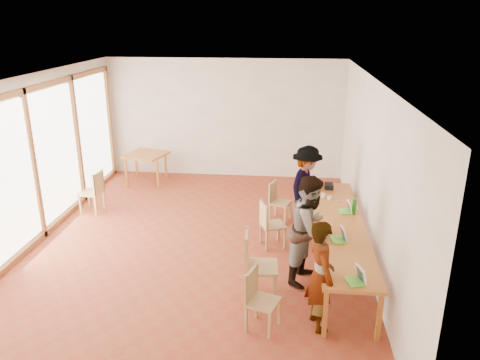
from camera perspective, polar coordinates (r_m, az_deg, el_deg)
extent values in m
plane|color=brown|center=(8.73, -5.32, -7.74)|extent=(8.00, 8.00, 0.00)
cube|color=white|center=(11.98, -1.88, 7.47)|extent=(6.00, 0.10, 3.00)
cube|color=white|center=(4.66, -15.56, -13.41)|extent=(6.00, 0.10, 3.00)
cube|color=white|center=(8.12, 15.58, 0.96)|extent=(0.10, 8.00, 3.00)
cube|color=white|center=(9.21, -24.03, 2.12)|extent=(0.10, 8.00, 3.00)
cube|color=white|center=(7.84, -6.01, 12.33)|extent=(6.00, 8.00, 0.04)
cube|color=#B57728|center=(7.87, 12.03, -5.40)|extent=(0.80, 4.00, 0.05)
cube|color=#B57728|center=(6.34, 10.34, -15.76)|extent=(0.06, 0.06, 0.70)
cube|color=#B57728|center=(9.77, 8.82, -2.60)|extent=(0.06, 0.06, 0.70)
cube|color=#B57728|center=(6.44, 16.62, -15.73)|extent=(0.06, 0.06, 0.70)
cube|color=#B57728|center=(9.83, 12.78, -2.72)|extent=(0.06, 0.06, 0.70)
cube|color=#B57728|center=(11.81, -11.43, 3.05)|extent=(0.90, 0.90, 0.05)
cube|color=#B57728|center=(11.69, -13.68, 0.78)|extent=(0.05, 0.05, 0.70)
cube|color=#B57728|center=(12.39, -12.52, 1.92)|extent=(0.05, 0.05, 0.70)
cube|color=#B57728|center=(11.45, -10.00, 0.66)|extent=(0.05, 0.05, 0.70)
cube|color=#B57728|center=(12.17, -9.03, 1.83)|extent=(0.05, 0.05, 0.70)
cube|color=tan|center=(6.38, 2.81, -14.62)|extent=(0.50, 0.50, 0.04)
cube|color=tan|center=(6.32, 1.33, -12.57)|extent=(0.17, 0.38, 0.41)
cube|color=tan|center=(6.96, 2.60, -10.55)|extent=(0.51, 0.51, 0.05)
cube|color=tan|center=(6.83, 0.78, -8.52)|extent=(0.08, 0.48, 0.51)
cube|color=tan|center=(8.48, 4.07, -5.51)|extent=(0.51, 0.51, 0.04)
cube|color=tan|center=(8.33, 2.94, -4.24)|extent=(0.18, 0.38, 0.42)
cube|color=tan|center=(9.53, 4.92, -2.76)|extent=(0.48, 0.48, 0.04)
cube|color=tan|center=(9.51, 3.99, -1.39)|extent=(0.16, 0.37, 0.40)
cube|color=tan|center=(10.40, -17.69, -1.48)|extent=(0.47, 0.47, 0.04)
cube|color=tan|center=(10.23, -16.91, -0.32)|extent=(0.09, 0.42, 0.44)
imported|color=gray|center=(6.31, 9.79, -11.38)|extent=(0.52, 0.64, 1.54)
imported|color=gray|center=(7.31, 8.57, -5.97)|extent=(0.93, 1.03, 1.73)
imported|color=gray|center=(9.22, 8.07, -0.80)|extent=(0.97, 1.21, 1.63)
cube|color=#65D037|center=(6.27, 13.70, -11.94)|extent=(0.25, 0.30, 0.03)
cube|color=white|center=(6.26, 14.55, -11.07)|extent=(0.14, 0.25, 0.22)
cube|color=#65D037|center=(7.29, 11.79, -7.14)|extent=(0.22, 0.28, 0.03)
cube|color=white|center=(7.27, 12.54, -6.44)|extent=(0.11, 0.25, 0.21)
cube|color=#65D037|center=(8.32, 12.59, -3.78)|extent=(0.20, 0.26, 0.03)
cube|color=white|center=(8.30, 13.21, -3.21)|extent=(0.09, 0.23, 0.20)
imported|color=gold|center=(9.41, 9.71, -0.55)|extent=(0.17, 0.17, 0.11)
cylinder|color=#0E6313|center=(8.22, 13.75, -3.18)|extent=(0.07, 0.07, 0.28)
cylinder|color=silver|center=(8.88, 10.11, -1.88)|extent=(0.07, 0.07, 0.09)
cylinder|color=white|center=(8.82, 10.87, -2.17)|extent=(0.08, 0.08, 0.06)
cube|color=#D54684|center=(8.78, 11.96, -2.50)|extent=(0.05, 0.10, 0.01)
cube|color=black|center=(9.39, 10.79, -0.73)|extent=(0.16, 0.26, 0.09)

